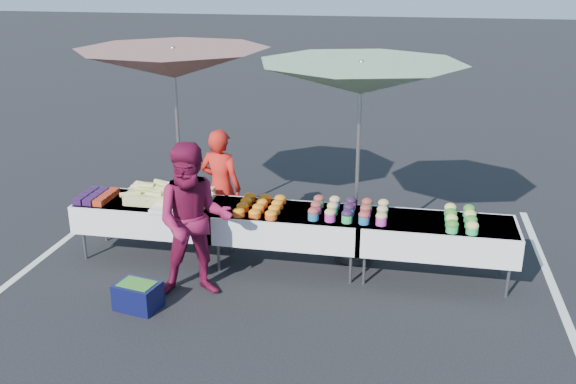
% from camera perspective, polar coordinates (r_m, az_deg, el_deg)
% --- Properties ---
extents(ground, '(80.00, 80.00, 0.00)m').
position_cam_1_polar(ground, '(8.19, 0.00, -6.60)').
color(ground, black).
extents(stripe_left, '(0.10, 5.00, 0.00)m').
position_cam_1_polar(stripe_left, '(9.29, -19.81, -4.51)').
color(stripe_left, silver).
rests_on(stripe_left, ground).
extents(stripe_right, '(0.10, 5.00, 0.00)m').
position_cam_1_polar(stripe_right, '(8.26, 22.57, -7.99)').
color(stripe_right, silver).
rests_on(stripe_right, ground).
extents(table_left, '(1.86, 0.81, 0.75)m').
position_cam_1_polar(table_left, '(8.46, -12.06, -1.86)').
color(table_left, white).
rests_on(table_left, ground).
extents(table_center, '(1.86, 0.81, 0.75)m').
position_cam_1_polar(table_center, '(7.95, 0.00, -2.83)').
color(table_center, white).
rests_on(table_center, ground).
extents(table_right, '(1.86, 0.81, 0.75)m').
position_cam_1_polar(table_right, '(7.83, 13.06, -3.73)').
color(table_right, white).
rests_on(table_right, ground).
extents(berry_punnets, '(0.40, 0.54, 0.08)m').
position_cam_1_polar(berry_punnets, '(8.63, -16.66, -0.36)').
color(berry_punnets, black).
rests_on(berry_punnets, table_left).
extents(corn_pile, '(1.16, 0.57, 0.26)m').
position_cam_1_polar(corn_pile, '(8.32, -10.53, -0.24)').
color(corn_pile, '#B6BE61').
rests_on(corn_pile, table_left).
extents(plastic_bags, '(0.30, 0.25, 0.05)m').
position_cam_1_polar(plastic_bags, '(8.02, -11.00, -1.52)').
color(plastic_bags, white).
rests_on(plastic_bags, table_left).
extents(carrot_bowls, '(0.55, 0.69, 0.11)m').
position_cam_1_polar(carrot_bowls, '(7.93, -2.50, -1.22)').
color(carrot_bowls, '#DA5118').
rests_on(carrot_bowls, table_center).
extents(potato_cups, '(0.94, 0.58, 0.16)m').
position_cam_1_polar(potato_cups, '(7.76, 5.45, -1.54)').
color(potato_cups, '#206097').
rests_on(potato_cups, table_right).
extents(bean_baskets, '(0.36, 0.68, 0.15)m').
position_cam_1_polar(bean_baskets, '(7.75, 15.12, -2.26)').
color(bean_baskets, green).
rests_on(bean_baskets, table_right).
extents(vendor, '(0.65, 0.49, 1.60)m').
position_cam_1_polar(vendor, '(8.62, -5.99, 0.42)').
color(vendor, red).
rests_on(vendor, ground).
extents(customer, '(1.04, 0.90, 1.81)m').
position_cam_1_polar(customer, '(7.26, -8.37, -2.57)').
color(customer, maroon).
rests_on(customer, ground).
extents(umbrella_left, '(3.14, 3.14, 2.62)m').
position_cam_1_polar(umbrella_left, '(8.67, -10.12, 11.08)').
color(umbrella_left, black).
rests_on(umbrella_left, ground).
extents(umbrella_right, '(2.80, 2.80, 2.57)m').
position_cam_1_polar(umbrella_right, '(7.74, 6.49, 9.88)').
color(umbrella_right, black).
rests_on(umbrella_right, ground).
extents(storage_bin, '(0.53, 0.43, 0.31)m').
position_cam_1_polar(storage_bin, '(7.38, -13.20, -8.92)').
color(storage_bin, '#0B0E38').
rests_on(storage_bin, ground).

